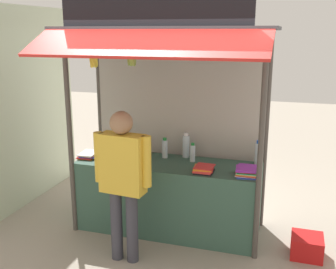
{
  "coord_description": "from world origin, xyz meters",
  "views": [
    {
      "loc": [
        1.34,
        -4.38,
        2.39
      ],
      "look_at": [
        0.0,
        0.0,
        1.21
      ],
      "focal_mm": 43.24,
      "sensor_mm": 36.0,
      "label": 1
    }
  ],
  "objects_px": {
    "banana_bunch_inner_right": "(94,61)",
    "plastic_crate": "(307,246)",
    "magazine_stack_far_right": "(89,155)",
    "banana_bunch_leftmost": "(132,58)",
    "water_bottle_center": "(115,145)",
    "water_bottle_right": "(165,148)",
    "magazine_stack_far_left": "(247,171)",
    "water_bottle_mid_left": "(193,153)",
    "vendor_person": "(123,173)",
    "water_bottle_back_right": "(186,146)",
    "water_bottle_mid_right": "(143,151)",
    "magazine_stack_front_left": "(204,169)",
    "magazine_stack_front_right": "(120,162)",
    "water_bottle_rear_center": "(258,153)"
  },
  "relations": [
    {
      "from": "banana_bunch_inner_right",
      "to": "plastic_crate",
      "type": "height_order",
      "value": "banana_bunch_inner_right"
    },
    {
      "from": "magazine_stack_far_right",
      "to": "banana_bunch_leftmost",
      "type": "height_order",
      "value": "banana_bunch_leftmost"
    },
    {
      "from": "water_bottle_center",
      "to": "water_bottle_right",
      "type": "bearing_deg",
      "value": 3.26
    },
    {
      "from": "water_bottle_right",
      "to": "magazine_stack_far_left",
      "type": "xyz_separation_m",
      "value": [
        1.04,
        -0.36,
        -0.07
      ]
    },
    {
      "from": "magazine_stack_far_left",
      "to": "water_bottle_mid_left",
      "type": "bearing_deg",
      "value": 155.38
    },
    {
      "from": "magazine_stack_far_left",
      "to": "vendor_person",
      "type": "relative_size",
      "value": 0.17
    },
    {
      "from": "magazine_stack_far_right",
      "to": "banana_bunch_leftmost",
      "type": "bearing_deg",
      "value": -27.77
    },
    {
      "from": "water_bottle_mid_left",
      "to": "water_bottle_back_right",
      "type": "xyz_separation_m",
      "value": [
        -0.12,
        0.14,
        0.04
      ]
    },
    {
      "from": "water_bottle_mid_left",
      "to": "water_bottle_center",
      "type": "relative_size",
      "value": 0.91
    },
    {
      "from": "water_bottle_right",
      "to": "banana_bunch_inner_right",
      "type": "bearing_deg",
      "value": -132.6
    },
    {
      "from": "banana_bunch_inner_right",
      "to": "vendor_person",
      "type": "relative_size",
      "value": 0.18
    },
    {
      "from": "water_bottle_mid_right",
      "to": "plastic_crate",
      "type": "xyz_separation_m",
      "value": [
        1.96,
        -0.19,
        -0.85
      ]
    },
    {
      "from": "banana_bunch_leftmost",
      "to": "plastic_crate",
      "type": "height_order",
      "value": "banana_bunch_leftmost"
    },
    {
      "from": "banana_bunch_inner_right",
      "to": "magazine_stack_front_left",
      "type": "bearing_deg",
      "value": 12.27
    },
    {
      "from": "magazine_stack_front_left",
      "to": "magazine_stack_front_right",
      "type": "relative_size",
      "value": 0.82
    },
    {
      "from": "water_bottle_rear_center",
      "to": "water_bottle_back_right",
      "type": "height_order",
      "value": "water_bottle_back_right"
    },
    {
      "from": "banana_bunch_inner_right",
      "to": "water_bottle_back_right",
      "type": "bearing_deg",
      "value": 41.59
    },
    {
      "from": "magazine_stack_front_right",
      "to": "magazine_stack_front_left",
      "type": "bearing_deg",
      "value": 2.47
    },
    {
      "from": "magazine_stack_front_left",
      "to": "magazine_stack_front_right",
      "type": "distance_m",
      "value": 0.99
    },
    {
      "from": "water_bottle_center",
      "to": "vendor_person",
      "type": "height_order",
      "value": "vendor_person"
    },
    {
      "from": "water_bottle_mid_left",
      "to": "magazine_stack_front_left",
      "type": "xyz_separation_m",
      "value": [
        0.21,
        -0.34,
        -0.07
      ]
    },
    {
      "from": "water_bottle_mid_right",
      "to": "magazine_stack_far_left",
      "type": "xyz_separation_m",
      "value": [
        1.27,
        -0.2,
        -0.05
      ]
    },
    {
      "from": "plastic_crate",
      "to": "water_bottle_mid_right",
      "type": "bearing_deg",
      "value": 174.48
    },
    {
      "from": "magazine_stack_front_right",
      "to": "banana_bunch_inner_right",
      "type": "height_order",
      "value": "banana_bunch_inner_right"
    },
    {
      "from": "water_bottle_rear_center",
      "to": "magazine_stack_front_right",
      "type": "relative_size",
      "value": 0.93
    },
    {
      "from": "water_bottle_rear_center",
      "to": "magazine_stack_front_left",
      "type": "height_order",
      "value": "water_bottle_rear_center"
    },
    {
      "from": "water_bottle_mid_right",
      "to": "water_bottle_right",
      "type": "distance_m",
      "value": 0.27
    },
    {
      "from": "water_bottle_rear_center",
      "to": "water_bottle_center",
      "type": "xyz_separation_m",
      "value": [
        -1.78,
        -0.12,
        -0.02
      ]
    },
    {
      "from": "water_bottle_rear_center",
      "to": "banana_bunch_inner_right",
      "type": "height_order",
      "value": "banana_bunch_inner_right"
    },
    {
      "from": "water_bottle_rear_center",
      "to": "magazine_stack_front_right",
      "type": "bearing_deg",
      "value": -161.57
    },
    {
      "from": "magazine_stack_far_left",
      "to": "magazine_stack_far_right",
      "type": "bearing_deg",
      "value": 176.64
    },
    {
      "from": "water_bottle_center",
      "to": "water_bottle_rear_center",
      "type": "bearing_deg",
      "value": 3.82
    },
    {
      "from": "water_bottle_back_right",
      "to": "plastic_crate",
      "type": "height_order",
      "value": "water_bottle_back_right"
    },
    {
      "from": "magazine_stack_front_left",
      "to": "magazine_stack_far_left",
      "type": "relative_size",
      "value": 0.92
    },
    {
      "from": "water_bottle_back_right",
      "to": "magazine_stack_front_left",
      "type": "bearing_deg",
      "value": -55.81
    },
    {
      "from": "water_bottle_rear_center",
      "to": "magazine_stack_far_right",
      "type": "relative_size",
      "value": 0.92
    },
    {
      "from": "water_bottle_mid_left",
      "to": "magazine_stack_front_right",
      "type": "relative_size",
      "value": 0.74
    },
    {
      "from": "water_bottle_mid_right",
      "to": "vendor_person",
      "type": "xyz_separation_m",
      "value": [
        0.09,
        -0.83,
        0.01
      ]
    },
    {
      "from": "water_bottle_right",
      "to": "water_bottle_center",
      "type": "relative_size",
      "value": 1.0
    },
    {
      "from": "banana_bunch_inner_right",
      "to": "plastic_crate",
      "type": "distance_m",
      "value": 3.05
    },
    {
      "from": "magazine_stack_front_right",
      "to": "magazine_stack_far_right",
      "type": "distance_m",
      "value": 0.54
    },
    {
      "from": "water_bottle_mid_left",
      "to": "banana_bunch_leftmost",
      "type": "bearing_deg",
      "value": -130.74
    },
    {
      "from": "water_bottle_rear_center",
      "to": "banana_bunch_leftmost",
      "type": "bearing_deg",
      "value": -150.44
    },
    {
      "from": "banana_bunch_leftmost",
      "to": "magazine_stack_far_left",
      "type": "bearing_deg",
      "value": 13.49
    },
    {
      "from": "water_bottle_center",
      "to": "banana_bunch_leftmost",
      "type": "height_order",
      "value": "banana_bunch_leftmost"
    },
    {
      "from": "water_bottle_mid_right",
      "to": "water_bottle_rear_center",
      "type": "xyz_separation_m",
      "value": [
        1.35,
        0.23,
        0.03
      ]
    },
    {
      "from": "water_bottle_mid_right",
      "to": "magazine_stack_front_right",
      "type": "height_order",
      "value": "water_bottle_mid_right"
    },
    {
      "from": "plastic_crate",
      "to": "water_bottle_center",
      "type": "bearing_deg",
      "value": 172.76
    },
    {
      "from": "water_bottle_center",
      "to": "banana_bunch_inner_right",
      "type": "relative_size",
      "value": 0.85
    },
    {
      "from": "vendor_person",
      "to": "plastic_crate",
      "type": "height_order",
      "value": "vendor_person"
    }
  ]
}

